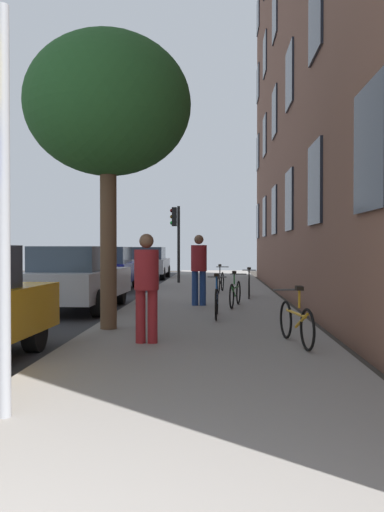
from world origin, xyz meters
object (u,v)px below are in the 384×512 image
Objects in this scene: bicycle_0 at (296,322)px; bicycle_2 at (235,293)px; traffic_light at (176,230)px; car_2 at (109,268)px; bicycle_4 at (220,281)px; bicycle_3 at (249,286)px; tree_near at (108,106)px; car_3 at (149,262)px; sign_post at (0,184)px; pedestrian_1 at (199,265)px; pedestrian_0 at (147,281)px; bicycle_1 at (217,300)px; car_1 at (77,277)px.

bicycle_0 reaches higher than bicycle_2.
traffic_light reaches higher than car_2.
bicycle_4 is at bearing -69.26° from traffic_light.
bicycle_0 is 1.04× the size of bicycle_3.
tree_near reaches higher than bicycle_2.
bicycle_3 is 2.04m from bicycle_4.
car_2 and car_3 have the same top height.
sign_post is 5.52m from tree_near.
car_2 is at bearing 98.05° from sign_post.
sign_post reaches higher than bicycle_4.
sign_post is 11.94m from bicycle_3.
bicycle_0 is at bearing -73.06° from pedestrian_1.
traffic_light is at bearing 92.65° from pedestrian_0.
car_1 is at bearing 149.38° from bicycle_1.
bicycle_1 is (-1.22, 3.17, 0.02)m from bicycle_0.
car_1 is (-3.56, 2.11, 0.36)m from bicycle_1.
bicycle_3 is at bearing 91.97° from bicycle_0.
pedestrian_0 is (0.78, 3.70, -1.06)m from sign_post.
pedestrian_1 is 3.13m from car_1.
tree_near is at bearing -67.27° from car_1.
pedestrian_0 is at bearing -106.22° from bicycle_2.
car_1 is (-4.02, -0.02, 0.37)m from bicycle_2.
car_2 is at bearing -94.17° from car_3.
bicycle_4 is (1.86, -4.91, -1.87)m from traffic_light.
car_1 is (-4.52, -2.53, 0.38)m from bicycle_3.
bicycle_0 is 19.75m from car_3.
sign_post is at bearing -90.34° from traffic_light.
bicycle_3 is at bearing 29.24° from car_1.
bicycle_0 is at bearing -24.59° from tree_near.
bicycle_2 is 0.38× the size of car_2.
bicycle_0 is at bearing -65.98° from car_2.
bicycle_0 is at bearing -0.46° from pedestrian_0.
sign_post is at bearing -98.38° from bicycle_4.
car_3 is at bearing 111.43° from bicycle_3.
bicycle_4 is 0.40× the size of car_3.
bicycle_0 is 5.35m from bicycle_2.
car_2 is 7.38m from car_3.
sign_post is at bearing -98.63° from pedestrian_1.
car_1 reaches higher than bicycle_1.
tree_near is at bearing -90.94° from traffic_light.
pedestrian_1 is at bearing -97.84° from bicycle_4.
pedestrian_0 is at bearing 78.08° from sign_post.
sign_post is 0.85× the size of car_3.
car_2 is (-5.00, 4.01, 0.37)m from bicycle_3.
bicycle_3 is at bearing -65.61° from bicycle_4.
pedestrian_1 reaches higher than bicycle_4.
sign_post is 5.08m from bicycle_0.
bicycle_1 is 4.73m from bicycle_3.
pedestrian_1 is at bearing 101.09° from bicycle_1.
car_3 reaches higher than bicycle_3.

